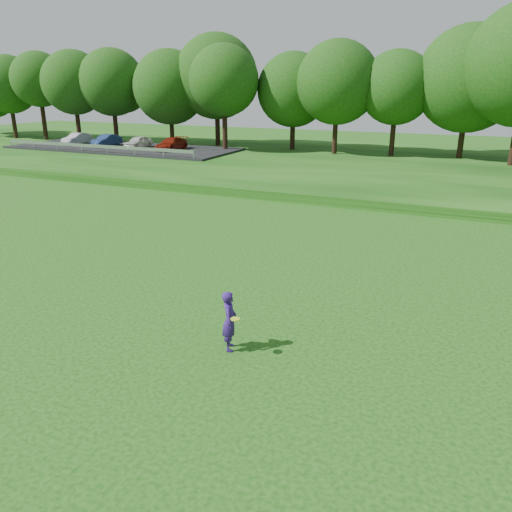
% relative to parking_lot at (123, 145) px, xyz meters
% --- Properties ---
extents(ground, '(140.00, 140.00, 0.00)m').
position_rel_parking_lot_xyz_m(ground, '(23.74, -32.78, -0.98)').
color(ground, '#113E0C').
rests_on(ground, ground).
extents(berm, '(130.00, 30.00, 0.60)m').
position_rel_parking_lot_xyz_m(berm, '(23.74, 1.22, -0.68)').
color(berm, '#113E0C').
rests_on(berm, ground).
extents(walking_path, '(130.00, 1.60, 0.04)m').
position_rel_parking_lot_xyz_m(walking_path, '(23.74, -12.78, -0.96)').
color(walking_path, gray).
rests_on(walking_path, ground).
extents(treeline, '(104.00, 7.00, 15.00)m').
position_rel_parking_lot_xyz_m(treeline, '(23.74, 5.22, 7.12)').
color(treeline, '#0F400E').
rests_on(treeline, berm).
extents(parking_lot, '(24.00, 9.00, 1.38)m').
position_rel_parking_lot_xyz_m(parking_lot, '(0.00, 0.00, 0.00)').
color(parking_lot, black).
rests_on(parking_lot, berm).
extents(woman, '(0.76, 0.80, 1.69)m').
position_rel_parking_lot_xyz_m(woman, '(28.06, -31.21, -0.13)').
color(woman, navy).
rests_on(woman, ground).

